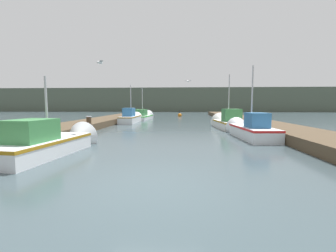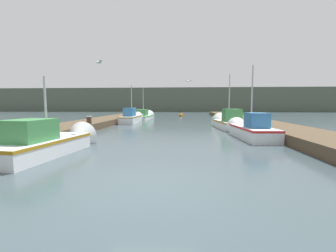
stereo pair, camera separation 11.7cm
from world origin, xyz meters
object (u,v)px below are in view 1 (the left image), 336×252
Objects in this scene: fishing_boat_2 at (227,122)px; mooring_piling_2 at (89,124)px; fishing_boat_3 at (131,118)px; fishing_boat_4 at (143,116)px; seagull_1 at (100,62)px; seagull_lead at (188,81)px; fishing_boat_1 at (249,129)px; mooring_piling_1 at (134,113)px; channel_buoy at (180,115)px; mooring_piling_0 at (125,115)px; fishing_boat_0 at (50,142)px.

fishing_boat_2 is 10.28m from mooring_piling_2.
fishing_boat_4 is (0.30, 5.24, -0.11)m from fishing_boat_3.
fishing_boat_3 is 5.25m from fishing_boat_4.
fishing_boat_4 reaches higher than mooring_piling_2.
seagull_lead is at bearing -66.13° from seagull_1.
fishing_boat_1 is 18.54m from mooring_piling_1.
channel_buoy is (5.83, 5.71, -0.54)m from mooring_piling_1.
fishing_boat_2 is 9.94m from fishing_boat_3.
fishing_boat_2 is at bearing -31.81° from mooring_piling_0.
seagull_lead is (-3.10, 0.26, 3.23)m from fishing_boat_2.
seagull_lead is (0.80, -16.00, 3.50)m from channel_buoy.
seagull_1 reaches higher than mooring_piling_1.
fishing_boat_1 is 0.89× the size of fishing_boat_4.
seagull_lead is at bearing 67.93° from fishing_boat_0.
fishing_boat_4 is 4.08× the size of mooring_piling_0.
mooring_piling_0 is at bearing 159.10° from seagull_lead.
fishing_boat_3 is at bearing -88.89° from fishing_boat_4.
seagull_1 is at bearing -61.10° from mooring_piling_2.
mooring_piling_1 is (-1.32, 0.52, 0.34)m from fishing_boat_4.
mooring_piling_0 is 11.79m from channel_buoy.
mooring_piling_1 is at bearing 128.27° from fishing_boat_2.
fishing_boat_3 is 8.19m from mooring_piling_2.
fishing_boat_2 is at bearing -29.10° from fishing_boat_3.
fishing_boat_4 is 7.70m from channel_buoy.
fishing_boat_1 is 3.64× the size of mooring_piling_0.
mooring_piling_1 is 1.27× the size of channel_buoy.
mooring_piling_1 is at bearing 90.78° from mooring_piling_0.
fishing_boat_1 is at bearing -79.05° from channel_buoy.
fishing_boat_2 is 4.55× the size of channel_buoy.
fishing_boat_2 is at bearing 19.00° from mooring_piling_2.
fishing_boat_4 is 3.91× the size of mooring_piling_1.
fishing_boat_3 is 13.25m from seagull_1.
fishing_boat_1 is at bearing -108.50° from seagull_1.
fishing_boat_2 is 3.57× the size of mooring_piling_1.
mooring_piling_2 is at bearing -97.39° from fishing_boat_3.
fishing_boat_4 is at bearing -35.92° from seagull_1.
mooring_piling_2 is (-0.05, -9.34, -0.15)m from mooring_piling_0.
seagull_1 is (1.55, -12.76, 3.20)m from fishing_boat_3.
seagull_lead is 1.12× the size of seagull_1.
mooring_piling_0 is (-9.67, 6.00, 0.24)m from fishing_boat_2.
fishing_boat_0 is 3.42× the size of mooring_piling_1.
fishing_boat_0 is at bearing -135.07° from fishing_boat_2.
fishing_boat_2 is (8.45, 9.84, -0.01)m from fishing_boat_0.
fishing_boat_2 is 0.91× the size of fishing_boat_4.
mooring_piling_1 reaches higher than mooring_piling_2.
mooring_piling_1 is (-1.28, 20.39, 0.27)m from fishing_boat_0.
fishing_boat_0 is 3.94m from seagull_1.
fishing_boat_2 is at bearing 88.45° from fishing_boat_1.
mooring_piling_2 is 0.95× the size of channel_buoy.
channel_buoy is at bearing 60.66° from mooring_piling_0.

